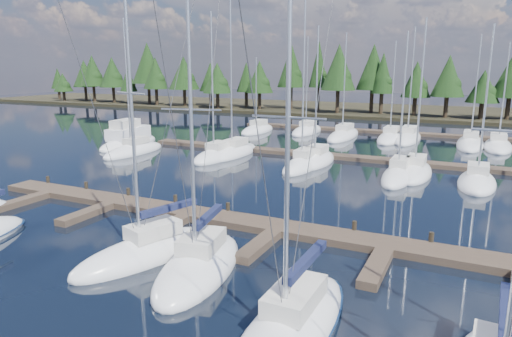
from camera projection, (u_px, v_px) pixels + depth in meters
The scene contains 10 objects.
ground at pixel (338, 184), 36.68m from camera, with size 260.00×260.00×0.00m, color black.
far_shore at pixel (423, 113), 89.32m from camera, with size 220.00×30.00×0.60m, color black.
main_dock at pixel (276, 231), 25.53m from camera, with size 44.00×6.13×0.90m.
back_docks at pixel (384, 144), 53.84m from camera, with size 50.00×21.80×0.40m.
front_sailboat_2 at pixel (148, 251), 22.52m from camera, with size 4.87×8.46×14.66m.
front_sailboat_3 at pixel (199, 266), 20.93m from camera, with size 4.44×8.21×13.61m.
front_sailboat_4 at pixel (290, 329), 15.92m from camera, with size 2.90×9.33×14.05m.
back_sailboat_rows at pixel (379, 150), 49.80m from camera, with size 48.94×32.90×17.65m.
motor_yacht_left at pixel (129, 141), 54.19m from camera, with size 4.52×10.57×5.14m.
tree_line at pixel (419, 76), 79.15m from camera, with size 187.82×11.51×13.84m.
Camera 1 is at (9.47, -4.86, 9.27)m, focal length 32.00 mm.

